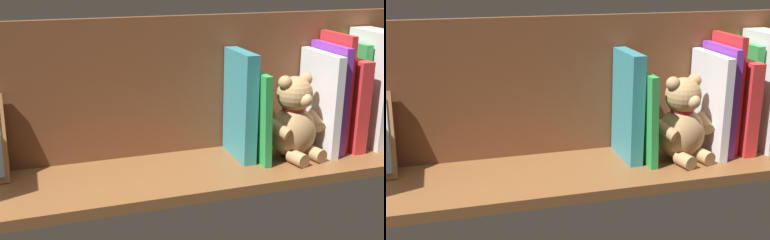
# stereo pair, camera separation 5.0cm
# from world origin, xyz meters

# --- Properties ---
(ground_plane) EXTENTS (1.10, 0.25, 0.02)m
(ground_plane) POSITION_xyz_m (0.00, 0.00, -0.01)
(ground_plane) COLOR brown
(shelf_back_panel) EXTENTS (1.10, 0.02, 0.31)m
(shelf_back_panel) POSITION_xyz_m (0.00, -0.10, 0.15)
(shelf_back_panel) COLOR brown
(shelf_back_panel) RESTS_ON ground_plane
(dictionary_thick_white) EXTENTS (0.06, 0.15, 0.27)m
(dictionary_thick_white) POSITION_xyz_m (-0.46, -0.02, 0.14)
(dictionary_thick_white) COLOR silver
(dictionary_thick_white) RESTS_ON ground_plane
(book_0) EXTENTS (0.02, 0.10, 0.24)m
(book_0) POSITION_xyz_m (-0.42, -0.04, 0.12)
(book_0) COLOR green
(book_0) RESTS_ON ground_plane
(book_1) EXTENTS (0.03, 0.15, 0.21)m
(book_1) POSITION_xyz_m (-0.39, -0.02, 0.11)
(book_1) COLOR red
(book_1) RESTS_ON ground_plane
(book_2) EXTENTS (0.01, 0.13, 0.27)m
(book_2) POSITION_xyz_m (-0.36, -0.03, 0.13)
(book_2) COLOR red
(book_2) RESTS_ON ground_plane
(book_3) EXTENTS (0.02, 0.15, 0.24)m
(book_3) POSITION_xyz_m (-0.34, -0.02, 0.12)
(book_3) COLOR purple
(book_3) RESTS_ON ground_plane
(book_4) EXTENTS (0.02, 0.16, 0.23)m
(book_4) POSITION_xyz_m (-0.31, -0.01, 0.11)
(book_4) COLOR silver
(book_4) RESTS_ON ground_plane
(teddy_bear) EXTENTS (0.15, 0.14, 0.19)m
(teddy_bear) POSITION_xyz_m (-0.23, 0.01, 0.08)
(teddy_bear) COLOR tan
(teddy_bear) RESTS_ON ground_plane
(book_5) EXTENTS (0.02, 0.15, 0.20)m
(book_5) POSITION_xyz_m (-0.15, -0.02, 0.10)
(book_5) COLOR green
(book_5) RESTS_ON ground_plane
(book_6) EXTENTS (0.03, 0.13, 0.24)m
(book_6) POSITION_xyz_m (-0.12, -0.03, 0.12)
(book_6) COLOR teal
(book_6) RESTS_ON ground_plane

